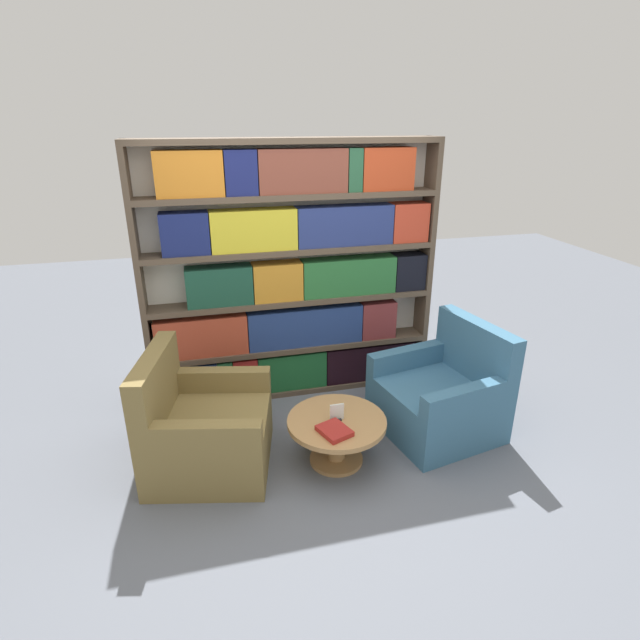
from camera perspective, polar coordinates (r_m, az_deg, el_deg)
The scene contains 7 objects.
ground_plane at distance 4.05m, azimuth 0.81°, elevation -16.51°, with size 14.00×14.00×0.00m, color slate.
bookshelf at distance 4.62m, azimuth -3.06°, elevation 4.87°, with size 2.69×0.30×2.38m.
armchair_left at distance 4.02m, azimuth -13.15°, elevation -12.11°, with size 1.06×1.07×0.94m.
armchair_right at distance 4.45m, azimuth 13.71°, elevation -8.50°, with size 1.04×1.05×0.94m.
coffee_table at distance 3.96m, azimuth 1.91°, elevation -12.59°, with size 0.77×0.77×0.38m.
table_sign at distance 3.87m, azimuth 1.94°, elevation -10.60°, with size 0.11×0.06×0.13m.
stray_book at distance 3.74m, azimuth 1.65°, elevation -12.54°, with size 0.26×0.29×0.04m.
Camera 1 is at (-0.83, -3.05, 2.53)m, focal length 28.00 mm.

